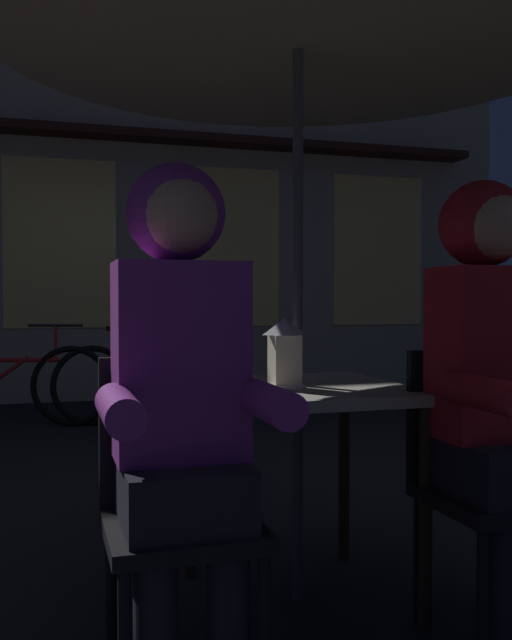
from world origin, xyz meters
The scene contains 10 objects.
ground_plane centered at (0.00, 0.00, 0.00)m, with size 60.00×60.00×0.00m, color black.
cafe_table centered at (0.00, 0.00, 0.64)m, with size 0.72×0.72×0.74m.
lantern centered at (-0.07, -0.07, 0.86)m, with size 0.11×0.11×0.23m.
chair_left centered at (-0.48, -0.37, 0.49)m, with size 0.40×0.40×0.87m.
chair_right centered at (0.48, -0.37, 0.49)m, with size 0.40×0.40×0.87m.
person_left_hooded centered at (-0.48, -0.43, 0.85)m, with size 0.45×0.56×1.40m.
person_right_hooded centered at (0.48, -0.43, 0.85)m, with size 0.45×0.56×1.40m.
shopfront_building centered at (-0.67, 5.40, 3.09)m, with size 10.00×0.93×6.20m.
bicycle_second centered at (-1.12, 3.77, 0.35)m, with size 1.65×0.44×0.84m.
bicycle_third centered at (0.04, 3.68, 0.35)m, with size 1.68×0.13×0.84m.
Camera 1 is at (-0.82, -2.23, 1.03)m, focal length 39.33 mm.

